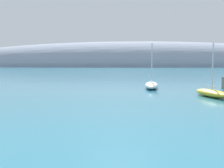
% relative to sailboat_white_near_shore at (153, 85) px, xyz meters
% --- Properties ---
extents(distant_ridge, '(339.35, 71.68, 38.98)m').
position_rel_sailboat_white_near_shore_xyz_m(distant_ridge, '(16.05, 164.00, -0.58)').
color(distant_ridge, '#8E99AD').
rests_on(distant_ridge, ground).
extents(sailboat_white_near_shore, '(3.55, 8.63, 7.90)m').
position_rel_sailboat_white_near_shore_xyz_m(sailboat_white_near_shore, '(0.00, 0.00, 0.00)').
color(sailboat_white_near_shore, white).
rests_on(sailboat_white_near_shore, water).
extents(sailboat_yellow_mid_mooring, '(3.69, 7.19, 7.24)m').
position_rel_sailboat_white_near_shore_xyz_m(sailboat_yellow_mid_mooring, '(6.53, -10.80, -0.04)').
color(sailboat_yellow_mid_mooring, yellow).
rests_on(sailboat_yellow_mid_mooring, water).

